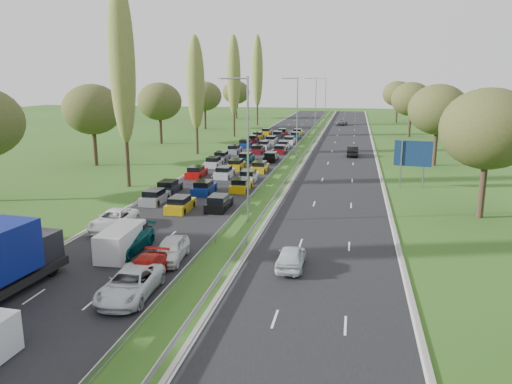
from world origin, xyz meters
The scene contains 19 objects.
ground centered at (4.50, 80.00, 0.00)m, with size 260.00×260.00×0.00m, color #2D4E18.
near_carriageway centered at (-2.25, 82.50, 0.00)m, with size 10.50×215.00×0.04m, color black.
far_carriageway centered at (11.25, 82.50, 0.00)m, with size 10.50×215.00×0.04m, color black.
central_reservation centered at (4.50, 82.50, 0.55)m, with size 2.36×215.00×0.32m.
lamp_columns centered at (4.50, 78.00, 6.00)m, with size 0.18×140.18×12.00m.
poplar_row centered at (-11.50, 68.17, 12.39)m, with size 2.80×127.80×22.44m.
woodland_left centered at (-22.00, 62.63, 7.68)m, with size 8.00×166.00×11.10m.
woodland_right centered at (24.00, 66.67, 7.68)m, with size 8.00×153.00×11.10m.
traffic_queue_fill centered at (-2.25, 77.49, 0.44)m, with size 9.09×67.75×0.80m.
near_car_2 centered at (-5.58, 38.69, 0.77)m, with size 2.49×5.40×1.50m, color white.
near_car_7 centered at (-2.11, 33.91, 0.80)m, with size 2.17×5.35×1.55m, color #044344.
near_car_10 centered at (1.27, 27.04, 0.77)m, with size 2.48×5.38×1.50m, color silver.
near_car_11 centered at (1.08, 29.32, 0.70)m, with size 1.91×4.69×1.36m, color #990E09.
near_car_12 centered at (1.45, 32.85, 0.78)m, with size 1.79×4.44×1.51m, color silver.
far_car_0 centered at (9.40, 33.09, 0.74)m, with size 1.70×4.23×1.44m, color silver.
far_car_1 centered at (12.89, 81.32, 0.80)m, with size 1.64×4.71×1.55m, color black.
far_car_2 centered at (9.69, 134.73, 0.76)m, with size 2.44×5.30×1.47m, color slate.
white_van_rear centered at (-2.24, 33.37, 0.99)m, with size 1.88×4.78×1.92m.
direction_sign centered at (19.40, 59.46, 3.57)m, with size 3.98×0.58×5.20m.
Camera 1 is at (13.03, 3.28, 11.82)m, focal length 35.00 mm.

